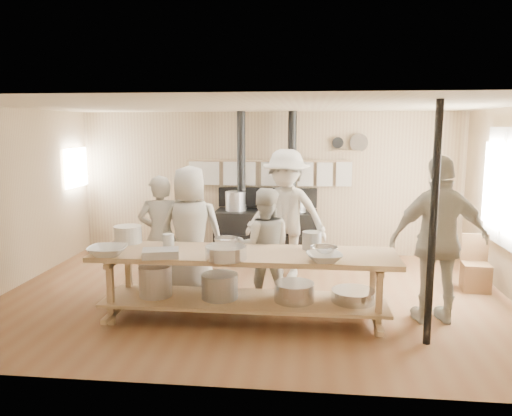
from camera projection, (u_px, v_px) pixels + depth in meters
The scene contains 24 objects.
ground at pixel (253, 296), 6.95m from camera, with size 7.00×7.00×0.00m, color brown.
room_shell at pixel (253, 180), 6.69m from camera, with size 7.00×7.00×7.00m.
window_right at pixel (505, 187), 6.93m from camera, with size 0.09×1.50×1.65m.
left_opening at pixel (76, 168), 9.02m from camera, with size 0.00×0.90×0.90m.
stove at pixel (266, 229), 8.94m from camera, with size 1.90×0.75×2.60m.
towel_rail at pixel (268, 170), 9.06m from camera, with size 3.00×0.04×0.47m.
back_wall_shelf at pixel (350, 145), 8.86m from camera, with size 0.63×0.14×0.32m.
prep_table at pixel (244, 279), 5.98m from camera, with size 3.60×0.90×0.85m.
support_post at pixel (433, 226), 5.20m from camera, with size 0.08×0.08×2.60m, color black.
cook_far_left at pixel (161, 236), 6.86m from camera, with size 0.61×0.40×1.68m, color #B6B0A1.
cook_left at pixel (264, 246), 6.56m from camera, with size 0.75×0.59×1.55m, color #B6B0A1.
cook_center at pixel (190, 232), 6.79m from camera, with size 0.89×0.58×1.82m, color #B6B0A1.
cook_right at pixel (439, 240), 5.87m from camera, with size 1.17×0.49×2.00m, color #B6B0A1.
cook_by_window at pixel (286, 214), 7.67m from camera, with size 1.29×0.74×1.99m, color #B6B0A1.
chair at pixel (475, 274), 7.15m from camera, with size 0.41×0.41×0.80m.
bowl_white_a at pixel (108, 251), 5.76m from camera, with size 0.44×0.44×0.11m, color white.
bowl_steel_a at pixel (226, 241), 6.27m from camera, with size 0.30×0.30×0.09m, color silver.
bowl_white_b at pixel (324, 257), 5.50m from camera, with size 0.39×0.39×0.10m, color white.
bowl_steel_b at pixel (324, 251), 5.78m from camera, with size 0.32×0.32×0.10m, color silver.
roasting_pan at pixel (161, 253), 5.69m from camera, with size 0.41×0.27×0.09m, color #B2B2B7.
mixing_bowl_large at pixel (226, 252), 5.61m from camera, with size 0.47×0.47×0.15m, color silver.
bucket_galv at pixel (312, 240), 6.06m from camera, with size 0.23×0.23×0.22m, color gray.
deep_bowl_enamel at pixel (128, 234), 6.40m from camera, with size 0.35×0.35×0.22m, color white.
pitcher at pixel (169, 243), 5.95m from camera, with size 0.13×0.13×0.21m, color white.
Camera 1 is at (0.76, -6.62, 2.31)m, focal length 35.00 mm.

